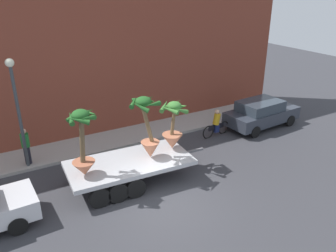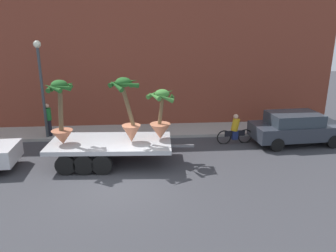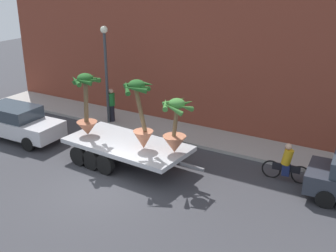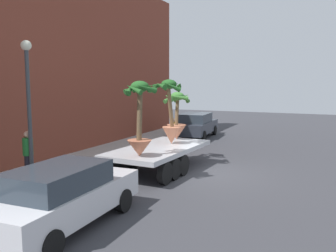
{
  "view_description": "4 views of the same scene",
  "coord_description": "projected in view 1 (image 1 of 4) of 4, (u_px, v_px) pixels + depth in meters",
  "views": [
    {
      "loc": [
        -5.11,
        -9.39,
        7.79
      ],
      "look_at": [
        1.67,
        2.48,
        1.94
      ],
      "focal_mm": 36.42,
      "sensor_mm": 36.0,
      "label": 1
    },
    {
      "loc": [
        0.98,
        -10.93,
        5.59
      ],
      "look_at": [
        2.07,
        2.47,
        1.45
      ],
      "focal_mm": 34.56,
      "sensor_mm": 36.0,
      "label": 2
    },
    {
      "loc": [
        8.89,
        -10.39,
        7.57
      ],
      "look_at": [
        1.21,
        2.56,
        1.83
      ],
      "focal_mm": 44.71,
      "sensor_mm": 36.0,
      "label": 3
    },
    {
      "loc": [
        -13.09,
        -4.14,
        3.57
      ],
      "look_at": [
        1.26,
        2.41,
        1.62
      ],
      "focal_mm": 38.13,
      "sensor_mm": 36.0,
      "label": 4
    }
  ],
  "objects": [
    {
      "name": "potted_palm_middle",
      "position": [
        83.0,
        145.0,
        12.49
      ],
      "size": [
        1.2,
        1.26,
        2.64
      ],
      "color": "#B26647",
      "rests_on": "flatbed_trailer"
    },
    {
      "name": "ground_plane",
      "position": [
        162.0,
        204.0,
        12.89
      ],
      "size": [
        60.0,
        60.0,
        0.0
      ],
      "primitive_type": "plane",
      "color": "#38383D"
    },
    {
      "name": "flatbed_trailer",
      "position": [
        124.0,
        167.0,
        13.95
      ],
      "size": [
        6.13,
        2.72,
        0.98
      ],
      "color": "#B7BABF",
      "rests_on": "ground"
    },
    {
      "name": "potted_palm_front",
      "position": [
        148.0,
        130.0,
        13.7
      ],
      "size": [
        1.27,
        1.36,
        2.7
      ],
      "color": "#C17251",
      "rests_on": "flatbed_trailer"
    },
    {
      "name": "building_facade",
      "position": [
        88.0,
        47.0,
        17.27
      ],
      "size": [
        24.0,
        1.2,
        9.4
      ],
      "primitive_type": "cube",
      "color": "brown",
      "rests_on": "ground"
    },
    {
      "name": "sidewalk",
      "position": [
        106.0,
        141.0,
        17.73
      ],
      "size": [
        24.0,
        2.2,
        0.15
      ],
      "primitive_type": "cube",
      "color": "#A39E99",
      "rests_on": "ground"
    },
    {
      "name": "potted_palm_rear",
      "position": [
        173.0,
        129.0,
        14.68
      ],
      "size": [
        1.25,
        1.32,
        2.15
      ],
      "color": "#C17251",
      "rests_on": "flatbed_trailer"
    },
    {
      "name": "cyclist",
      "position": [
        216.0,
        124.0,
        18.32
      ],
      "size": [
        1.84,
        0.37,
        1.54
      ],
      "color": "black",
      "rests_on": "ground"
    },
    {
      "name": "parked_car",
      "position": [
        261.0,
        113.0,
        19.43
      ],
      "size": [
        4.55,
        2.21,
        1.58
      ],
      "color": "#2D333D",
      "rests_on": "ground"
    },
    {
      "name": "street_lamp",
      "position": [
        16.0,
        100.0,
        14.06
      ],
      "size": [
        0.36,
        0.36,
        4.83
      ],
      "color": "#383D42",
      "rests_on": "sidewalk"
    },
    {
      "name": "pedestrian_near_gate",
      "position": [
        26.0,
        146.0,
        15.11
      ],
      "size": [
        0.36,
        0.36,
        1.71
      ],
      "color": "black",
      "rests_on": "sidewalk"
    }
  ]
}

